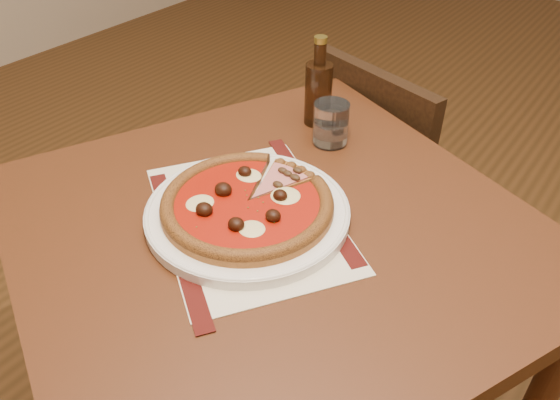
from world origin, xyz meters
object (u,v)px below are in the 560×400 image
at_px(water_glass, 331,124).
at_px(bottle, 318,91).
at_px(table, 273,265).
at_px(chair_far, 387,180).
at_px(plate, 248,212).
at_px(pizza, 247,203).

relative_size(water_glass, bottle, 0.46).
distance_m(table, water_glass, 0.31).
bearing_deg(chair_far, water_glass, 108.23).
height_order(plate, bottle, bottle).
xyz_separation_m(chair_far, pizza, (0.03, -0.62, 0.32)).
xyz_separation_m(plate, pizza, (0.00, -0.00, 0.02)).
xyz_separation_m(table, plate, (-0.04, -0.02, 0.11)).
bearing_deg(plate, pizza, -88.79).
bearing_deg(bottle, table, -68.79).
distance_m(chair_far, water_glass, 0.48).
bearing_deg(chair_far, pizza, 109.11).
distance_m(water_glass, bottle, 0.09).
relative_size(pizza, water_glass, 3.32).
bearing_deg(plate, bottle, 104.26).
xyz_separation_m(chair_far, plate, (0.03, -0.62, 0.30)).
xyz_separation_m(plate, bottle, (-0.09, 0.33, 0.06)).
bearing_deg(table, plate, -154.14).
distance_m(table, plate, 0.12).
height_order(chair_far, bottle, bottle).
relative_size(chair_far, bottle, 4.33).
height_order(table, pizza, pizza).
height_order(chair_far, plate, chair_far).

